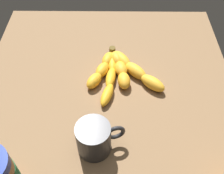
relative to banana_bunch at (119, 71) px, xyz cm
name	(u,v)px	position (x,y,z in cm)	size (l,w,h in cm)	color
ground_plane	(108,90)	(-4.79, 3.45, -3.30)	(77.92, 75.20, 3.16)	brown
banana_bunch	(119,71)	(0.00, 0.00, 0.00)	(23.29, 24.33, 3.69)	gold
coffee_mug	(94,138)	(-24.64, 6.05, 2.62)	(8.29, 11.76, 8.64)	#262628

